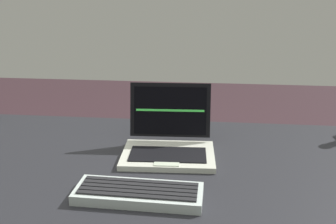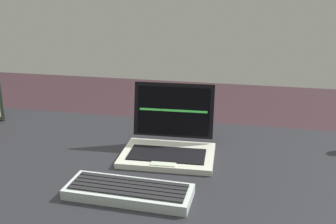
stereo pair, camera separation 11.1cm
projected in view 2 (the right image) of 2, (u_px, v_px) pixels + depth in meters
desk at (139, 190)px, 1.13m from camera, size 1.65×0.79×0.76m
laptop_front at (169, 142)px, 1.16m from camera, size 0.28×0.24×0.20m
external_keyboard at (129, 191)px, 0.93m from camera, size 0.31×0.12×0.03m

